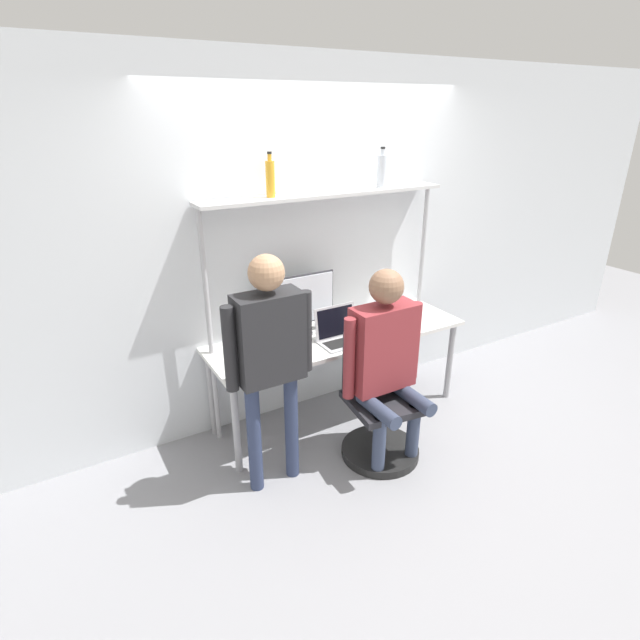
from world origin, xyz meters
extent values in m
plane|color=gray|center=(0.00, 0.00, 0.00)|extent=(12.00, 12.00, 0.00)
cube|color=silver|center=(0.00, 0.67, 1.35)|extent=(8.00, 0.06, 2.70)
cube|color=silver|center=(0.00, 0.33, 0.71)|extent=(2.05, 0.62, 0.03)
cylinder|color=#A5A5AA|center=(-0.96, 0.08, 0.35)|extent=(0.05, 0.05, 0.69)
cylinder|color=#A5A5AA|center=(0.96, 0.08, 0.35)|extent=(0.05, 0.05, 0.69)
cylinder|color=#A5A5AA|center=(-0.96, 0.58, 0.35)|extent=(0.05, 0.05, 0.69)
cylinder|color=#A5A5AA|center=(0.96, 0.58, 0.35)|extent=(0.05, 0.05, 0.69)
cube|color=silver|center=(0.00, 0.52, 1.76)|extent=(1.95, 0.23, 0.02)
cylinder|color=#B2B2B7|center=(-0.95, 0.52, 0.89)|extent=(0.04, 0.04, 1.77)
cylinder|color=#B2B2B7|center=(0.95, 0.52, 0.89)|extent=(0.04, 0.04, 1.77)
cylinder|color=#333338|center=(-0.27, 0.48, 0.73)|extent=(0.21, 0.21, 0.01)
cylinder|color=#333338|center=(-0.27, 0.48, 0.78)|extent=(0.06, 0.06, 0.08)
cube|color=#333338|center=(-0.27, 0.49, 1.00)|extent=(0.61, 0.01, 0.39)
cube|color=silver|center=(-0.27, 0.48, 1.00)|extent=(0.58, 0.02, 0.37)
cube|color=#BCBCC1|center=(-0.06, 0.19, 0.73)|extent=(0.35, 0.25, 0.01)
cube|color=black|center=(-0.06, 0.17, 0.74)|extent=(0.29, 0.14, 0.00)
cube|color=#BCBCC1|center=(-0.06, 0.29, 0.86)|extent=(0.35, 0.05, 0.25)
cube|color=black|center=(-0.06, 0.28, 0.86)|extent=(0.30, 0.04, 0.21)
cube|color=black|center=(0.21, 0.17, 0.73)|extent=(0.07, 0.15, 0.01)
cube|color=black|center=(0.21, 0.17, 0.73)|extent=(0.06, 0.13, 0.00)
cylinder|color=black|center=(-0.01, -0.27, 0.03)|extent=(0.56, 0.56, 0.06)
cylinder|color=#4C4C51|center=(-0.01, -0.27, 0.24)|extent=(0.06, 0.06, 0.36)
cube|color=#26262B|center=(-0.01, -0.27, 0.44)|extent=(0.52, 0.52, 0.05)
cube|color=#26262B|center=(0.01, -0.06, 0.69)|extent=(0.42, 0.09, 0.45)
cylinder|color=#38425B|center=(-0.16, -0.44, 0.23)|extent=(0.09, 0.09, 0.47)
cylinder|color=#38425B|center=(0.13, -0.44, 0.23)|extent=(0.09, 0.09, 0.47)
cylinder|color=#38425B|center=(-0.16, -0.41, 0.51)|extent=(0.10, 0.38, 0.10)
cylinder|color=#38425B|center=(0.13, -0.41, 0.51)|extent=(0.10, 0.38, 0.10)
cube|color=maroon|center=(-0.01, -0.24, 0.85)|extent=(0.45, 0.20, 0.59)
cylinder|color=maroon|center=(-0.28, -0.24, 0.84)|extent=(0.08, 0.08, 0.56)
cylinder|color=maroon|center=(0.26, -0.24, 0.84)|extent=(0.08, 0.08, 0.56)
sphere|color=#8C664C|center=(-0.01, -0.24, 1.28)|extent=(0.23, 0.23, 0.23)
cylinder|color=#2D3856|center=(-0.93, -0.14, 0.39)|extent=(0.09, 0.09, 0.79)
cylinder|color=#2D3856|center=(-0.66, -0.14, 0.39)|extent=(0.09, 0.09, 0.79)
cube|color=#262628|center=(-0.79, -0.14, 1.07)|extent=(0.41, 0.20, 0.56)
cylinder|color=#262628|center=(-1.04, -0.14, 1.05)|extent=(0.08, 0.08, 0.53)
cylinder|color=#262628|center=(-0.54, -0.14, 1.05)|extent=(0.08, 0.08, 0.53)
sphere|color=tan|center=(-0.79, -0.14, 1.47)|extent=(0.21, 0.21, 0.21)
cylinder|color=gold|center=(-0.44, 0.52, 1.89)|extent=(0.06, 0.06, 0.24)
cylinder|color=gold|center=(-0.44, 0.52, 2.03)|extent=(0.03, 0.03, 0.04)
cylinder|color=black|center=(-0.44, 0.52, 2.06)|extent=(0.03, 0.03, 0.01)
cylinder|color=silver|center=(0.48, 0.52, 1.89)|extent=(0.07, 0.07, 0.24)
cylinder|color=silver|center=(0.48, 0.52, 2.03)|extent=(0.03, 0.03, 0.04)
cylinder|color=black|center=(0.48, 0.52, 2.06)|extent=(0.03, 0.03, 0.01)
camera|label=1|loc=(-1.89, -2.62, 2.32)|focal=28.00mm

